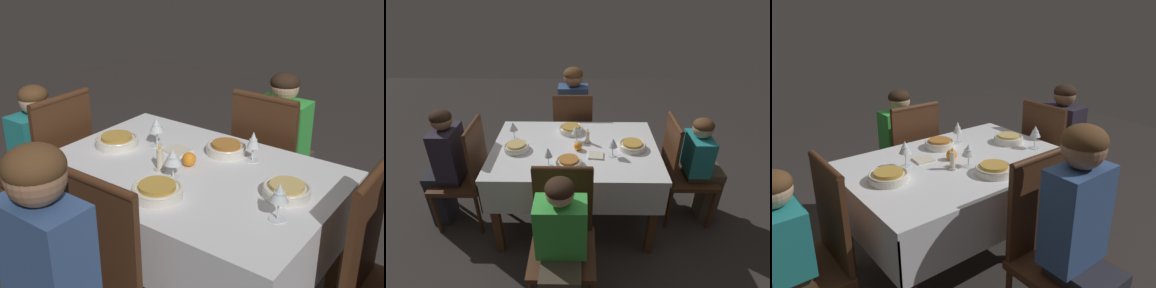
% 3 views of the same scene
% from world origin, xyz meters
% --- Properties ---
extents(ground_plane, '(8.00, 8.00, 0.00)m').
position_xyz_m(ground_plane, '(0.00, 0.00, 0.00)').
color(ground_plane, '#332D2B').
extents(dining_table, '(1.33, 0.92, 0.75)m').
position_xyz_m(dining_table, '(0.00, 0.00, 0.65)').
color(dining_table, silver).
rests_on(dining_table, ground_plane).
extents(chair_south, '(0.41, 0.42, 0.96)m').
position_xyz_m(chair_south, '(0.03, -0.70, 0.52)').
color(chair_south, '#472816').
rests_on(chair_south, ground_plane).
extents(chair_west, '(0.42, 0.41, 0.96)m').
position_xyz_m(chair_west, '(-0.91, -0.05, 0.52)').
color(chair_west, '#472816').
rests_on(chair_west, ground_plane).
extents(chair_north, '(0.41, 0.42, 0.96)m').
position_xyz_m(chair_north, '(0.06, 0.70, 0.52)').
color(chair_north, '#472816').
rests_on(chair_north, ground_plane).
extents(chair_east, '(0.42, 0.41, 0.96)m').
position_xyz_m(chair_east, '(0.91, 0.03, 0.52)').
color(chair_east, '#472816').
rests_on(chair_east, ground_plane).
extents(person_adult_denim, '(0.30, 0.34, 1.16)m').
position_xyz_m(person_adult_denim, '(0.03, -0.86, 0.66)').
color(person_adult_denim, '#282833').
rests_on(person_adult_denim, ground_plane).
extents(person_child_teal, '(0.33, 0.30, 0.98)m').
position_xyz_m(person_child_teal, '(-1.08, -0.05, 0.54)').
color(person_child_teal, '#4C4233').
rests_on(person_child_teal, ground_plane).
extents(person_child_green, '(0.30, 0.33, 1.03)m').
position_xyz_m(person_child_green, '(0.06, 0.87, 0.57)').
color(person_child_green, '#4C4233').
rests_on(person_child_green, ground_plane).
extents(person_child_dark, '(0.33, 0.30, 1.08)m').
position_xyz_m(person_child_dark, '(1.07, 0.03, 0.59)').
color(person_child_dark, '#282833').
rests_on(person_child_dark, ground_plane).
extents(bowl_south, '(0.21, 0.21, 0.06)m').
position_xyz_m(bowl_south, '(0.04, -0.27, 0.77)').
color(bowl_south, silver).
rests_on(bowl_south, dining_table).
extents(wine_glass_south, '(0.08, 0.08, 0.14)m').
position_xyz_m(wine_glass_south, '(-0.01, -0.10, 0.84)').
color(wine_glass_south, white).
rests_on(wine_glass_south, dining_table).
extents(bowl_west, '(0.21, 0.21, 0.06)m').
position_xyz_m(bowl_west, '(-0.46, 0.01, 0.77)').
color(bowl_west, silver).
rests_on(bowl_west, dining_table).
extents(wine_glass_west, '(0.07, 0.07, 0.15)m').
position_xyz_m(wine_glass_west, '(-0.29, 0.12, 0.86)').
color(wine_glass_west, white).
rests_on(wine_glass_west, dining_table).
extents(bowl_north, '(0.19, 0.19, 0.06)m').
position_xyz_m(bowl_north, '(0.04, 0.25, 0.77)').
color(bowl_north, silver).
rests_on(bowl_north, dining_table).
extents(wine_glass_north, '(0.06, 0.06, 0.15)m').
position_xyz_m(wine_glass_north, '(0.19, 0.25, 0.85)').
color(wine_glass_north, white).
rests_on(wine_glass_north, dining_table).
extents(bowl_east, '(0.20, 0.20, 0.06)m').
position_xyz_m(bowl_east, '(0.46, 0.05, 0.77)').
color(bowl_east, silver).
rests_on(bowl_east, dining_table).
extents(wine_glass_east, '(0.07, 0.07, 0.15)m').
position_xyz_m(wine_glass_east, '(0.52, -0.14, 0.86)').
color(wine_glass_east, white).
rests_on(wine_glass_east, dining_table).
extents(candle_centerpiece, '(0.05, 0.05, 0.13)m').
position_xyz_m(candle_centerpiece, '(-0.10, -0.08, 0.79)').
color(candle_centerpiece, beige).
rests_on(candle_centerpiece, dining_table).
extents(orange_fruit, '(0.07, 0.07, 0.07)m').
position_xyz_m(orange_fruit, '(-0.02, 0.04, 0.78)').
color(orange_fruit, orange).
rests_on(orange_fruit, dining_table).
extents(napkin_red_folded, '(0.12, 0.11, 0.01)m').
position_xyz_m(napkin_red_folded, '(-0.16, 0.13, 0.75)').
color(napkin_red_folded, beige).
rests_on(napkin_red_folded, dining_table).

